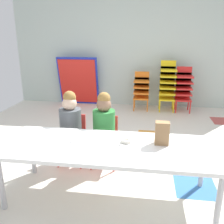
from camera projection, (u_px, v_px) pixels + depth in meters
ground_plane at (117, 162)px, 3.16m from camera, size 5.31×5.50×0.02m
back_wall at (133, 49)px, 5.38m from camera, size 5.31×0.10×2.47m
craft_table at (109, 150)px, 2.32m from camera, size 2.03×0.75×0.56m
seated_child_near_camera at (71, 121)px, 2.95m from camera, size 0.34×0.34×0.92m
seated_child_middle_seat at (104, 123)px, 2.90m from camera, size 0.32×0.31×0.92m
kid_chair_orange_stack at (141, 88)px, 5.21m from camera, size 0.32×0.30×0.80m
kid_chair_yellow_stack at (167, 84)px, 5.10m from camera, size 0.32×0.30×1.04m
kid_chair_red_stack at (184, 87)px, 5.08m from camera, size 0.32×0.30×0.92m
folded_activity_table at (78, 81)px, 5.57m from camera, size 0.90×0.29×1.09m
paper_bag_brown at (162, 133)px, 2.30m from camera, size 0.13×0.09×0.22m
paper_plate_near_edge at (126, 143)px, 2.36m from camera, size 0.18×0.18×0.01m
paper_plate_center_table at (78, 140)px, 2.41m from camera, size 0.18×0.18×0.01m
donut_powdered_on_plate at (126, 141)px, 2.35m from camera, size 0.11×0.11×0.03m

